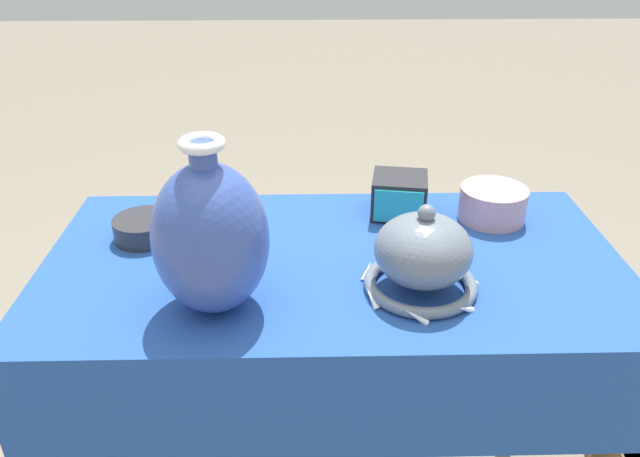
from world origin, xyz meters
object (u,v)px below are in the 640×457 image
(vase_tall_bulbous, at_px, (211,238))
(pot_squat_charcoal, at_px, (144,228))
(vase_dome_bell, at_px, (423,257))
(pot_squat_rose, at_px, (493,204))
(mosaic_tile_box, at_px, (399,196))

(vase_tall_bulbous, xyz_separation_m, pot_squat_charcoal, (-0.18, 0.24, -0.11))
(vase_tall_bulbous, relative_size, vase_dome_bell, 1.40)
(pot_squat_rose, bearing_deg, mosaic_tile_box, 172.27)
(vase_tall_bulbous, distance_m, pot_squat_charcoal, 0.32)
(pot_squat_rose, bearing_deg, pot_squat_charcoal, -174.56)
(mosaic_tile_box, xyz_separation_m, pot_squat_rose, (0.20, -0.03, -0.01))
(vase_dome_bell, xyz_separation_m, pot_squat_rose, (0.20, 0.27, -0.03))
(vase_dome_bell, relative_size, pot_squat_rose, 1.52)
(mosaic_tile_box, bearing_deg, pot_squat_charcoal, -160.33)
(vase_tall_bulbous, xyz_separation_m, mosaic_tile_box, (0.36, 0.34, -0.09))
(vase_dome_bell, distance_m, pot_squat_charcoal, 0.58)
(vase_tall_bulbous, distance_m, vase_dome_bell, 0.37)
(mosaic_tile_box, distance_m, pot_squat_charcoal, 0.55)
(pot_squat_charcoal, bearing_deg, vase_dome_bell, -20.30)
(mosaic_tile_box, relative_size, pot_squat_charcoal, 1.09)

